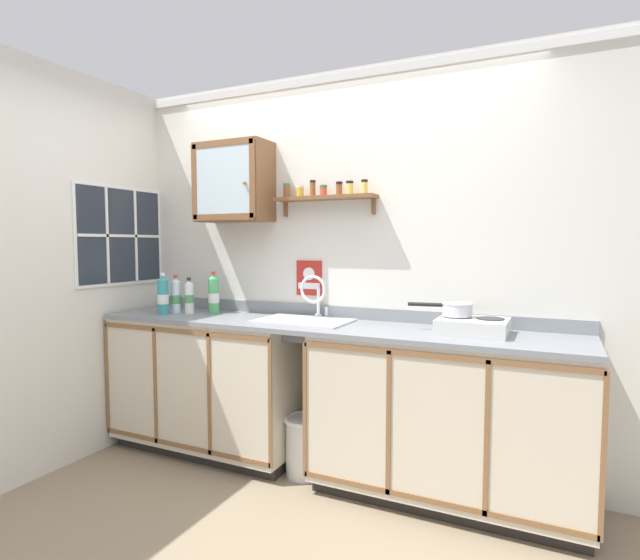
{
  "coord_description": "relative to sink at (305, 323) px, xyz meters",
  "views": [
    {
      "loc": [
        1.33,
        -2.48,
        1.45
      ],
      "look_at": [
        -0.05,
        0.41,
        1.22
      ],
      "focal_mm": 28.15,
      "sensor_mm": 36.0,
      "label": 1
    }
  ],
  "objects": [
    {
      "name": "backsplash",
      "position": [
        0.13,
        0.23,
        0.05
      ],
      "size": [
        3.07,
        0.02,
        0.08
      ],
      "primitive_type": "cube",
      "color": "gray",
      "rests_on": "countertop"
    },
    {
      "name": "window",
      "position": [
        -1.42,
        -0.15,
        0.56
      ],
      "size": [
        0.03,
        0.79,
        0.72
      ],
      "color": "#262D38"
    },
    {
      "name": "wall_cabinet",
      "position": [
        -0.61,
        0.11,
        0.93
      ],
      "size": [
        0.53,
        0.29,
        0.55
      ],
      "color": "brown"
    },
    {
      "name": "sink",
      "position": [
        0.0,
        0.0,
        0.0
      ],
      "size": [
        0.59,
        0.43,
        0.39
      ],
      "color": "silver",
      "rests_on": "countertop"
    },
    {
      "name": "countertop",
      "position": [
        0.13,
        -0.04,
        -0.0
      ],
      "size": [
        3.07,
        0.59,
        0.03
      ],
      "primitive_type": "cube",
      "color": "gray",
      "rests_on": "lower_cabinet_run"
    },
    {
      "name": "side_wall_left",
      "position": [
        -1.45,
        -0.65,
        0.34
      ],
      "size": [
        0.05,
        3.38,
        2.58
      ],
      "primitive_type": "cube",
      "color": "silver",
      "rests_on": "ground"
    },
    {
      "name": "bottle_soda_green_0",
      "position": [
        -0.76,
        0.06,
        0.15
      ],
      "size": [
        0.08,
        0.08,
        0.3
      ],
      "color": "#4CB266",
      "rests_on": "countertop"
    },
    {
      "name": "lower_cabinet_run",
      "position": [
        -0.74,
        -0.04,
        -0.48
      ],
      "size": [
        1.37,
        0.57,
        0.93
      ],
      "color": "black",
      "rests_on": "ground"
    },
    {
      "name": "bottle_opaque_white_3",
      "position": [
        -0.91,
        -0.02,
        0.13
      ],
      "size": [
        0.06,
        0.06,
        0.26
      ],
      "color": "white",
      "rests_on": "countertop"
    },
    {
      "name": "bottle_water_clear_2",
      "position": [
        -1.01,
        -0.05,
        0.13
      ],
      "size": [
        0.07,
        0.07,
        0.27
      ],
      "color": "silver",
      "rests_on": "countertop"
    },
    {
      "name": "warning_sign",
      "position": [
        -0.09,
        0.24,
        0.27
      ],
      "size": [
        0.19,
        0.01,
        0.24
      ],
      "color": "#B2261E"
    },
    {
      "name": "lower_cabinet_run_right",
      "position": [
        0.91,
        -0.04,
        -0.48
      ],
      "size": [
        1.52,
        0.57,
        0.93
      ],
      "color": "black",
      "rests_on": "ground"
    },
    {
      "name": "bottle_detergent_teal_1",
      "position": [
        -1.04,
        -0.14,
        0.14
      ],
      "size": [
        0.08,
        0.08,
        0.29
      ],
      "color": "teal",
      "rests_on": "countertop"
    },
    {
      "name": "floor",
      "position": [
        0.13,
        -0.34,
        -0.95
      ],
      "size": [
        6.11,
        6.11,
        0.0
      ],
      "primitive_type": "plane",
      "color": "gray",
      "rests_on": "ground"
    },
    {
      "name": "trash_bin",
      "position": [
        0.05,
        -0.09,
        -0.76
      ],
      "size": [
        0.28,
        0.28,
        0.37
      ],
      "color": "silver",
      "rests_on": "ground"
    },
    {
      "name": "saucepan",
      "position": [
        0.94,
        0.02,
        0.14
      ],
      "size": [
        0.36,
        0.17,
        0.07
      ],
      "color": "silver",
      "rests_on": "hot_plate_stove"
    },
    {
      "name": "spice_shelf",
      "position": [
        0.05,
        0.18,
        0.82
      ],
      "size": [
        0.7,
        0.14,
        0.23
      ],
      "color": "brown"
    },
    {
      "name": "back_wall",
      "position": [
        0.13,
        0.27,
        0.35
      ],
      "size": [
        3.71,
        0.07,
        2.58
      ],
      "color": "silver",
      "rests_on": "ground"
    },
    {
      "name": "hot_plate_stove",
      "position": [
        1.04,
        0.0,
        0.05
      ],
      "size": [
        0.37,
        0.31,
        0.09
      ],
      "color": "silver",
      "rests_on": "countertop"
    }
  ]
}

